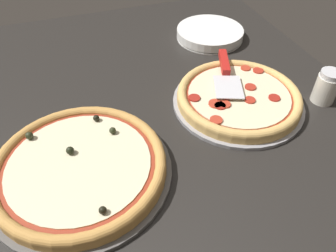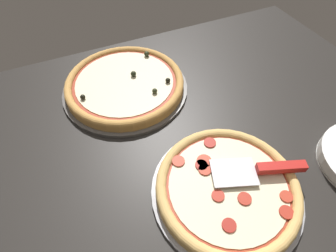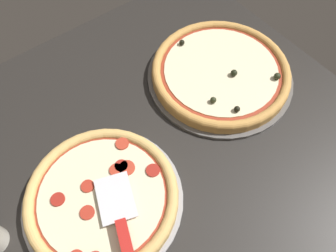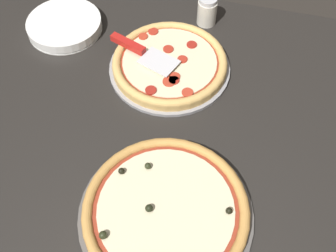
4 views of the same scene
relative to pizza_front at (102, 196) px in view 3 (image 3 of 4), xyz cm
name	(u,v)px [view 3 (image 3 of 4)]	position (x,y,z in cm)	size (l,w,h in cm)	color
ground_plane	(191,189)	(9.31, 17.60, -4.40)	(123.20, 105.32, 3.60)	black
pizza_pan_front	(103,200)	(0.00, -0.01, -2.10)	(35.38, 35.38, 1.00)	#939399
pizza_front	(102,196)	(0.00, 0.00, 0.00)	(33.25, 33.25, 3.23)	#DBAD60
pizza_pan_back	(220,76)	(-10.42, 43.96, -2.10)	(39.88, 39.88, 1.00)	#565451
pizza_back	(221,71)	(-10.40, 43.96, 0.08)	(37.49, 37.49, 4.31)	#C68E47
serving_spatula	(124,235)	(10.22, -0.76, 2.39)	(22.22, 12.05, 2.00)	silver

